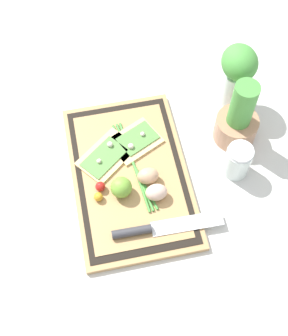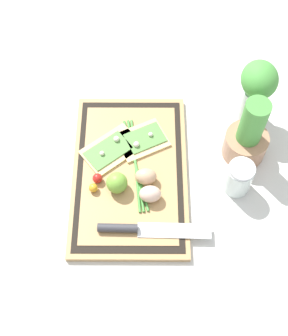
{
  "view_description": "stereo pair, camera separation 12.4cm",
  "coord_description": "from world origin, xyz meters",
  "px_view_note": "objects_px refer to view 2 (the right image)",
  "views": [
    {
      "loc": [
        0.59,
        -0.08,
        1.12
      ],
      "look_at": [
        0.0,
        0.04,
        0.04
      ],
      "focal_mm": 50.0,
      "sensor_mm": 36.0,
      "label": 1
    },
    {
      "loc": [
        0.6,
        0.04,
        1.12
      ],
      "look_at": [
        0.0,
        0.04,
        0.04
      ],
      "focal_mm": 50.0,
      "sensor_mm": 36.0,
      "label": 2
    }
  ],
  "objects_px": {
    "knife": "(135,229)",
    "sauce_jar": "(238,179)",
    "lime": "(117,183)",
    "egg_brown": "(146,176)",
    "egg_pink": "(150,194)",
    "cherry_tomato_yellow": "(93,188)",
    "cherry_tomato_red": "(98,178)",
    "herb_glass": "(257,88)",
    "pizza_slice_far": "(143,140)",
    "herb_pot": "(248,138)",
    "pizza_slice_near": "(111,150)"
  },
  "relations": [
    {
      "from": "knife",
      "to": "herb_pot",
      "type": "relative_size",
      "value": 1.31
    },
    {
      "from": "pizza_slice_far",
      "to": "lime",
      "type": "distance_m",
      "value": 0.16
    },
    {
      "from": "herb_pot",
      "to": "sauce_jar",
      "type": "bearing_deg",
      "value": -15.21
    },
    {
      "from": "cherry_tomato_red",
      "to": "herb_glass",
      "type": "xyz_separation_m",
      "value": [
        -0.23,
        0.43,
        0.09
      ]
    },
    {
      "from": "pizza_slice_far",
      "to": "knife",
      "type": "bearing_deg",
      "value": -3.65
    },
    {
      "from": "pizza_slice_far",
      "to": "herb_pot",
      "type": "height_order",
      "value": "herb_pot"
    },
    {
      "from": "pizza_slice_far",
      "to": "lime",
      "type": "bearing_deg",
      "value": -24.26
    },
    {
      "from": "cherry_tomato_yellow",
      "to": "sauce_jar",
      "type": "bearing_deg",
      "value": 93.24
    },
    {
      "from": "knife",
      "to": "sauce_jar",
      "type": "bearing_deg",
      "value": 116.57
    },
    {
      "from": "egg_pink",
      "to": "cherry_tomato_yellow",
      "type": "xyz_separation_m",
      "value": [
        -0.02,
        -0.15,
        -0.01
      ]
    },
    {
      "from": "pizza_slice_near",
      "to": "herb_pot",
      "type": "relative_size",
      "value": 0.84
    },
    {
      "from": "pizza_slice_far",
      "to": "egg_brown",
      "type": "bearing_deg",
      "value": 4.03
    },
    {
      "from": "sauce_jar",
      "to": "herb_glass",
      "type": "bearing_deg",
      "value": 166.21
    },
    {
      "from": "egg_pink",
      "to": "cherry_tomato_yellow",
      "type": "height_order",
      "value": "egg_pink"
    },
    {
      "from": "knife",
      "to": "lime",
      "type": "relative_size",
      "value": 5.08
    },
    {
      "from": "pizza_slice_near",
      "to": "cherry_tomato_red",
      "type": "relative_size",
      "value": 6.94
    },
    {
      "from": "egg_brown",
      "to": "egg_pink",
      "type": "bearing_deg",
      "value": 12.53
    },
    {
      "from": "cherry_tomato_yellow",
      "to": "herb_pot",
      "type": "relative_size",
      "value": 0.11
    },
    {
      "from": "pizza_slice_near",
      "to": "pizza_slice_far",
      "type": "xyz_separation_m",
      "value": [
        -0.03,
        0.09,
        0.0
      ]
    },
    {
      "from": "knife",
      "to": "sauce_jar",
      "type": "relative_size",
      "value": 2.77
    },
    {
      "from": "knife",
      "to": "herb_glass",
      "type": "relative_size",
      "value": 1.37
    },
    {
      "from": "pizza_slice_far",
      "to": "cherry_tomato_red",
      "type": "relative_size",
      "value": 6.18
    },
    {
      "from": "pizza_slice_far",
      "to": "cherry_tomato_yellow",
      "type": "height_order",
      "value": "same"
    },
    {
      "from": "egg_pink",
      "to": "lime",
      "type": "xyz_separation_m",
      "value": [
        -0.03,
        -0.09,
        0.01
      ]
    },
    {
      "from": "knife",
      "to": "sauce_jar",
      "type": "height_order",
      "value": "sauce_jar"
    },
    {
      "from": "knife",
      "to": "cherry_tomato_red",
      "type": "relative_size",
      "value": 10.79
    },
    {
      "from": "sauce_jar",
      "to": "cherry_tomato_red",
      "type": "bearing_deg",
      "value": -90.98
    },
    {
      "from": "egg_pink",
      "to": "lime",
      "type": "relative_size",
      "value": 1.01
    },
    {
      "from": "pizza_slice_far",
      "to": "knife",
      "type": "distance_m",
      "value": 0.27
    },
    {
      "from": "lime",
      "to": "sauce_jar",
      "type": "distance_m",
      "value": 0.32
    },
    {
      "from": "egg_pink",
      "to": "egg_brown",
      "type": "bearing_deg",
      "value": -167.47
    },
    {
      "from": "lime",
      "to": "cherry_tomato_red",
      "type": "height_order",
      "value": "lime"
    },
    {
      "from": "pizza_slice_far",
      "to": "cherry_tomato_yellow",
      "type": "distance_m",
      "value": 0.2
    },
    {
      "from": "cherry_tomato_red",
      "to": "cherry_tomato_yellow",
      "type": "height_order",
      "value": "cherry_tomato_red"
    },
    {
      "from": "lime",
      "to": "herb_glass",
      "type": "distance_m",
      "value": 0.46
    },
    {
      "from": "lime",
      "to": "pizza_slice_far",
      "type": "bearing_deg",
      "value": 155.74
    },
    {
      "from": "lime",
      "to": "cherry_tomato_yellow",
      "type": "bearing_deg",
      "value": -83.63
    },
    {
      "from": "egg_pink",
      "to": "cherry_tomato_yellow",
      "type": "distance_m",
      "value": 0.15
    },
    {
      "from": "sauce_jar",
      "to": "lime",
      "type": "bearing_deg",
      "value": -87.37
    },
    {
      "from": "cherry_tomato_yellow",
      "to": "sauce_jar",
      "type": "relative_size",
      "value": 0.23
    },
    {
      "from": "egg_pink",
      "to": "pizza_slice_near",
      "type": "bearing_deg",
      "value": -143.04
    },
    {
      "from": "pizza_slice_far",
      "to": "cherry_tomato_yellow",
      "type": "relative_size",
      "value": 6.87
    },
    {
      "from": "herb_pot",
      "to": "cherry_tomato_yellow",
      "type": "bearing_deg",
      "value": -72.41
    },
    {
      "from": "cherry_tomato_red",
      "to": "cherry_tomato_yellow",
      "type": "distance_m",
      "value": 0.03
    },
    {
      "from": "lime",
      "to": "sauce_jar",
      "type": "bearing_deg",
      "value": 92.63
    },
    {
      "from": "pizza_slice_far",
      "to": "herb_glass",
      "type": "relative_size",
      "value": 0.79
    },
    {
      "from": "pizza_slice_far",
      "to": "egg_pink",
      "type": "distance_m",
      "value": 0.18
    },
    {
      "from": "sauce_jar",
      "to": "pizza_slice_far",
      "type": "bearing_deg",
      "value": -117.85
    },
    {
      "from": "pizza_slice_near",
      "to": "cherry_tomato_yellow",
      "type": "bearing_deg",
      "value": -18.34
    },
    {
      "from": "knife",
      "to": "cherry_tomato_red",
      "type": "xyz_separation_m",
      "value": [
        -0.14,
        -0.1,
        0.01
      ]
    }
  ]
}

